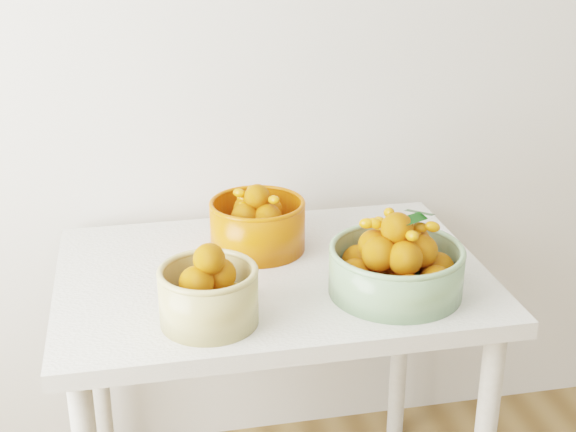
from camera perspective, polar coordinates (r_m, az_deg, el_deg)
The scene contains 4 objects.
table at distance 1.94m, azimuth -1.13°, elevation -6.43°, with size 1.00×0.70×0.75m.
bowl_cream at distance 1.66m, azimuth -5.68°, elevation -5.49°, with size 0.24×0.24×0.18m.
bowl_green at distance 1.78m, azimuth 7.70°, elevation -3.47°, with size 0.33×0.33×0.19m.
bowl_orange at distance 1.98m, azimuth -2.18°, elevation -0.55°, with size 0.26×0.26×0.17m.
Camera 1 is at (-0.70, -0.07, 1.59)m, focal length 50.00 mm.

